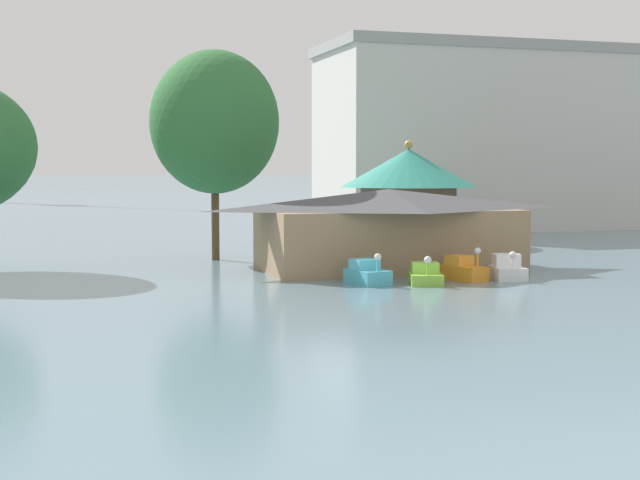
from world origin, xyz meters
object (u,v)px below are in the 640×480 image
object	(u,v)px
boathouse	(389,228)
shoreline_tree_mid	(215,122)
pedal_boat_cyan	(367,274)
pedal_boat_white	(507,269)
pedal_boat_lime	(425,275)
background_building_block	(489,138)
green_roof_pavilion	(408,189)
pedal_boat_orange	(462,270)

from	to	relation	value
boathouse	shoreline_tree_mid	world-z (taller)	shoreline_tree_mid
pedal_boat_cyan	boathouse	world-z (taller)	boathouse
pedal_boat_cyan	pedal_boat_white	xyz separation A→B (m)	(8.13, -0.49, 0.03)
pedal_boat_cyan	pedal_boat_lime	size ratio (longest dim) A/B	1.03
boathouse	background_building_block	xyz separation A→B (m)	(24.58, 34.29, 6.75)
green_roof_pavilion	background_building_block	world-z (taller)	background_building_block
pedal_boat_cyan	pedal_boat_orange	world-z (taller)	pedal_boat_orange
pedal_boat_cyan	pedal_boat_lime	bearing A→B (deg)	59.07
boathouse	green_roof_pavilion	xyz separation A→B (m)	(8.29, 16.82, 1.97)
pedal_boat_white	boathouse	bearing A→B (deg)	-133.02
pedal_boat_cyan	green_roof_pavilion	size ratio (longest dim) A/B	0.25
boathouse	background_building_block	distance (m)	42.73
pedal_boat_cyan	pedal_boat_white	bearing A→B (deg)	74.15
pedal_boat_cyan	pedal_boat_white	distance (m)	8.15
green_roof_pavilion	background_building_block	bearing A→B (deg)	47.00
background_building_block	pedal_boat_orange	bearing A→B (deg)	-119.25
background_building_block	pedal_boat_lime	bearing A→B (deg)	-121.42
pedal_boat_orange	shoreline_tree_mid	xyz separation A→B (m)	(-10.99, 15.26, 8.74)
pedal_boat_lime	background_building_block	world-z (taller)	background_building_block
pedal_boat_white	green_roof_pavilion	xyz separation A→B (m)	(3.75, 23.30, 3.98)
green_roof_pavilion	shoreline_tree_mid	distance (m)	19.29
pedal_boat_lime	pedal_boat_white	xyz separation A→B (m)	(5.18, 0.50, 0.10)
pedal_boat_orange	background_building_block	size ratio (longest dim) A/B	0.09
pedal_boat_lime	boathouse	distance (m)	7.31
boathouse	green_roof_pavilion	bearing A→B (deg)	63.76
pedal_boat_cyan	background_building_block	world-z (taller)	background_building_block
pedal_boat_lime	background_building_block	xyz separation A→B (m)	(25.21, 41.26, 8.86)
pedal_boat_orange	shoreline_tree_mid	distance (m)	20.74
pedal_boat_cyan	pedal_boat_white	world-z (taller)	pedal_boat_cyan
pedal_boat_lime	pedal_boat_orange	bearing A→B (deg)	129.20
pedal_boat_cyan	background_building_block	xyz separation A→B (m)	(28.17, 40.27, 8.78)
boathouse	green_roof_pavilion	distance (m)	18.86
boathouse	shoreline_tree_mid	xyz separation A→B (m)	(-8.88, 9.43, 6.72)
shoreline_tree_mid	pedal_boat_cyan	bearing A→B (deg)	-71.06
pedal_boat_cyan	boathouse	distance (m)	7.27
pedal_boat_lime	boathouse	world-z (taller)	boathouse
pedal_boat_orange	background_building_block	xyz separation A→B (m)	(22.47, 40.12, 8.78)
pedal_boat_orange	green_roof_pavilion	xyz separation A→B (m)	(6.18, 22.66, 3.99)
green_roof_pavilion	shoreline_tree_mid	world-z (taller)	shoreline_tree_mid
pedal_boat_lime	pedal_boat_white	world-z (taller)	pedal_boat_white
pedal_boat_white	boathouse	xyz separation A→B (m)	(-4.54, 6.48, 2.01)
pedal_boat_white	green_roof_pavilion	size ratio (longest dim) A/B	0.24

